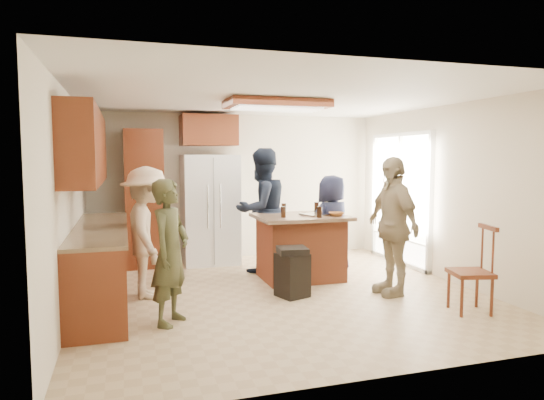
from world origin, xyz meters
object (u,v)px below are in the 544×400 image
object	(u,v)px
person_behind_left	(262,210)
refrigerator	(210,209)
spindle_chair	(472,273)
person_counter	(147,232)
person_front_left	(170,252)
person_behind_right	(332,225)
kitchen_island	(300,246)
person_side_right	(392,226)
trash_bin	(292,272)

from	to	relation	value
person_behind_left	refrigerator	size ratio (longest dim) A/B	1.06
spindle_chair	person_counter	bearing A→B (deg)	154.14
person_front_left	person_behind_right	xyz separation A→B (m)	(2.53, 1.54, -0.02)
kitchen_island	spindle_chair	bearing A→B (deg)	-56.46
person_front_left	person_side_right	world-z (taller)	person_side_right
kitchen_island	spindle_chair	distance (m)	2.41
person_counter	refrigerator	bearing A→B (deg)	-33.97
person_side_right	person_counter	world-z (taller)	person_side_right
refrigerator	spindle_chair	xyz separation A→B (m)	(2.40, -3.44, -0.45)
person_behind_left	spindle_chair	bearing A→B (deg)	97.87
person_front_left	person_behind_left	size ratio (longest dim) A/B	0.81
person_side_right	refrigerator	distance (m)	3.16
person_side_right	person_counter	xyz separation A→B (m)	(-3.01, 0.76, -0.06)
person_behind_right	trash_bin	bearing A→B (deg)	15.16
person_side_right	person_behind_left	bearing A→B (deg)	-144.77
kitchen_island	person_front_left	bearing A→B (deg)	-144.86
refrigerator	spindle_chair	bearing A→B (deg)	-55.13
person_behind_left	spindle_chair	world-z (taller)	person_behind_left
person_behind_right	trash_bin	size ratio (longest dim) A/B	2.37
person_front_left	spindle_chair	size ratio (longest dim) A/B	1.54
person_front_left	spindle_chair	xyz separation A→B (m)	(3.30, -0.62, -0.31)
person_side_right	person_counter	distance (m)	3.10
refrigerator	person_front_left	bearing A→B (deg)	-107.83
person_behind_left	person_front_left	bearing A→B (deg)	26.50
person_behind_right	person_side_right	size ratio (longest dim) A/B	0.84
person_behind_left	person_side_right	xyz separation A→B (m)	(1.25, -1.70, -0.07)
trash_bin	kitchen_island	bearing A→B (deg)	63.33
kitchen_island	person_behind_right	bearing A→B (deg)	15.12
person_counter	spindle_chair	distance (m)	3.90
person_behind_left	person_behind_right	distance (m)	1.09
refrigerator	spindle_chair	size ratio (longest dim) A/B	1.81
kitchen_island	trash_bin	xyz separation A→B (m)	(-0.41, -0.83, -0.16)
person_behind_left	spindle_chair	xyz separation A→B (m)	(1.73, -2.63, -0.50)
refrigerator	person_behind_left	bearing A→B (deg)	-50.78
person_behind_right	refrigerator	distance (m)	2.08
trash_bin	spindle_chair	xyz separation A→B (m)	(1.74, -1.18, 0.13)
person_behind_right	person_counter	bearing A→B (deg)	-20.24
person_behind_left	kitchen_island	xyz separation A→B (m)	(0.41, -0.62, -0.48)
person_counter	kitchen_island	bearing A→B (deg)	-83.68
person_front_left	trash_bin	xyz separation A→B (m)	(1.56, 0.56, -0.45)
kitchen_island	spindle_chair	world-z (taller)	spindle_chair
person_behind_right	kitchen_island	world-z (taller)	person_behind_right
person_side_right	refrigerator	world-z (taller)	refrigerator
refrigerator	kitchen_island	world-z (taller)	refrigerator
person_side_right	spindle_chair	xyz separation A→B (m)	(0.48, -0.93, -0.43)
person_front_left	trash_bin	bearing A→B (deg)	-38.61
person_behind_right	trash_bin	xyz separation A→B (m)	(-0.97, -0.98, -0.43)
kitchen_island	trash_bin	world-z (taller)	kitchen_island
person_behind_right	person_front_left	bearing A→B (deg)	1.37
person_side_right	trash_bin	world-z (taller)	person_side_right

